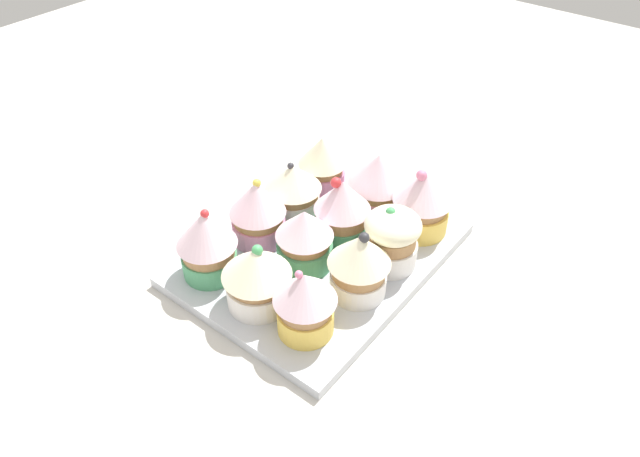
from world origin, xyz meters
The scene contains 14 objects.
ground_plane centered at (0.00, 0.00, -1.50)cm, with size 180.00×180.00×3.00cm, color beige.
baking_tray centered at (0.00, 0.00, 0.60)cm, with size 28.48×22.16×1.20cm.
cupcake_0 centered at (-9.03, -6.80, 4.82)cm, with size 5.69×5.69×7.08cm.
cupcake_1 centered at (-3.27, -6.39, 4.62)cm, with size 6.42×6.42×6.80cm.
cupcake_2 centered at (2.57, -6.46, 5.02)cm, with size 6.13×6.13×7.72cm.
cupcake_3 centered at (9.63, -6.73, 5.22)cm, with size 6.12×6.12×7.99cm.
cupcake_4 centered at (-9.84, 0.56, 5.05)cm, with size 6.83×6.83×7.32cm.
cupcake_5 centered at (-3.01, 0.65, 5.03)cm, with size 6.14×6.14×7.99cm.
cupcake_6 centered at (2.55, 0.29, 4.67)cm, with size 5.99×5.99×6.85cm.
cupcake_7 centered at (9.64, -0.02, 4.72)cm, with size 6.74×6.74×7.08cm.
cupcake_8 centered at (-9.66, 6.53, 5.15)cm, with size 6.52×6.52×8.02cm.
cupcake_9 centered at (-2.94, 7.00, 4.67)cm, with size 5.84×5.84×7.00cm.
cupcake_10 centered at (2.51, 6.75, 4.99)cm, with size 6.20×6.20×7.54cm.
cupcake_11 centered at (9.52, 5.79, 4.95)cm, with size 5.87×5.87×7.33cm.
Camera 1 is at (37.01, 29.12, 43.86)cm, focal length 32.99 mm.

